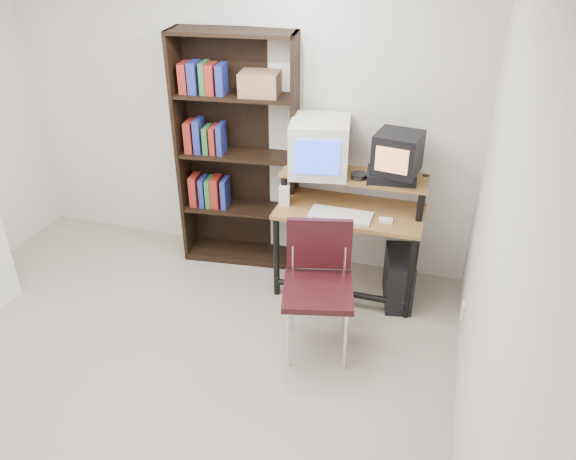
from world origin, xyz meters
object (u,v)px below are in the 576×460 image
(bookshelf, at_px, (238,151))
(crt_tv, at_px, (398,153))
(crt_monitor, at_px, (320,146))
(computer_desk, at_px, (350,215))
(pc_tower, at_px, (398,278))
(school_chair, at_px, (318,275))

(bookshelf, bearing_deg, crt_tv, -13.71)
(crt_monitor, distance_m, bookshelf, 0.76)
(crt_monitor, bearing_deg, bookshelf, 159.05)
(computer_desk, xyz_separation_m, pc_tower, (0.43, -0.06, -0.47))
(crt_tv, xyz_separation_m, pc_tower, (0.12, -0.14, -0.99))
(crt_monitor, xyz_separation_m, school_chair, (0.21, -0.83, -0.60))
(computer_desk, distance_m, crt_monitor, 0.58)
(crt_monitor, distance_m, pc_tower, 1.21)
(school_chair, xyz_separation_m, bookshelf, (-0.94, 0.98, 0.42))
(computer_desk, bearing_deg, crt_monitor, 161.72)
(pc_tower, height_order, bookshelf, bookshelf)
(crt_monitor, height_order, school_chair, crt_monitor)
(computer_desk, distance_m, bookshelf, 1.09)
(crt_monitor, bearing_deg, pc_tower, -21.86)
(school_chair, relative_size, bookshelf, 0.48)
(crt_tv, bearing_deg, school_chair, -106.26)
(computer_desk, bearing_deg, bookshelf, 166.58)
(crt_monitor, relative_size, school_chair, 0.54)
(crt_monitor, relative_size, crt_tv, 1.41)
(crt_monitor, relative_size, pc_tower, 1.13)
(crt_monitor, xyz_separation_m, pc_tower, (0.71, -0.15, -0.97))
(pc_tower, distance_m, school_chair, 0.92)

